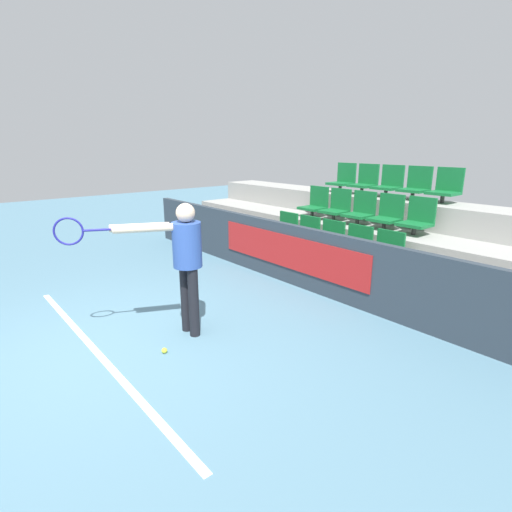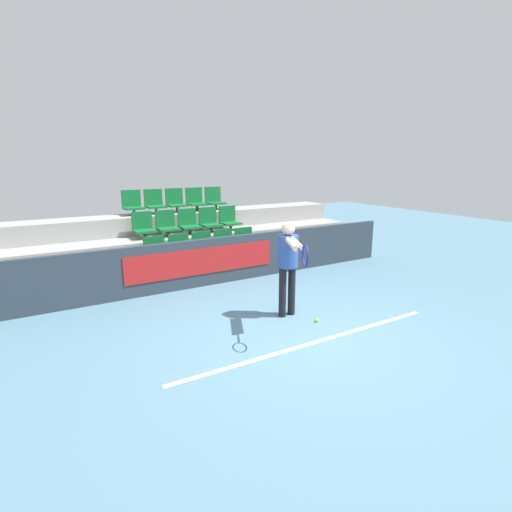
{
  "view_description": "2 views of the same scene",
  "coord_description": "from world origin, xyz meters",
  "px_view_note": "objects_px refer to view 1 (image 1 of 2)",
  "views": [
    {
      "loc": [
        4.41,
        -1.38,
        2.34
      ],
      "look_at": [
        0.43,
        1.94,
        0.89
      ],
      "focal_mm": 28.0,
      "sensor_mm": 36.0,
      "label": 1
    },
    {
      "loc": [
        -3.64,
        -4.43,
        2.7
      ],
      "look_at": [
        0.04,
        1.67,
        0.97
      ],
      "focal_mm": 28.0,
      "sensor_mm": 36.0,
      "label": 2
    }
  ],
  "objects_px": {
    "stadium_chair_3": "(355,247)",
    "stadium_chair_8": "(387,214)",
    "stadium_chair_0": "(284,230)",
    "stadium_chair_2": "(329,240)",
    "stadium_chair_11": "(365,181)",
    "tennis_player": "(181,254)",
    "stadium_chair_4": "(385,253)",
    "tennis_ball": "(164,350)",
    "stadium_chair_7": "(361,210)",
    "stadium_chair_1": "(305,235)",
    "stadium_chair_10": "(343,179)",
    "stadium_chair_13": "(416,185)",
    "stadium_chair_9": "(418,218)",
    "stadium_chair_12": "(389,183)",
    "stadium_chair_14": "(446,188)",
    "stadium_chair_5": "(315,203)",
    "stadium_chair_6": "(337,207)"
  },
  "relations": [
    {
      "from": "stadium_chair_4",
      "to": "tennis_ball",
      "type": "height_order",
      "value": "stadium_chair_4"
    },
    {
      "from": "stadium_chair_2",
      "to": "stadium_chair_8",
      "type": "xyz_separation_m",
      "value": [
        0.56,
        0.87,
        0.45
      ]
    },
    {
      "from": "stadium_chair_7",
      "to": "stadium_chair_0",
      "type": "bearing_deg",
      "value": -142.39
    },
    {
      "from": "stadium_chair_2",
      "to": "stadium_chair_12",
      "type": "height_order",
      "value": "stadium_chair_12"
    },
    {
      "from": "stadium_chair_9",
      "to": "stadium_chair_12",
      "type": "distance_m",
      "value": 1.49
    },
    {
      "from": "stadium_chair_2",
      "to": "stadium_chair_12",
      "type": "distance_m",
      "value": 1.95
    },
    {
      "from": "stadium_chair_4",
      "to": "stadium_chair_8",
      "type": "distance_m",
      "value": 1.13
    },
    {
      "from": "tennis_ball",
      "to": "tennis_player",
      "type": "bearing_deg",
      "value": 123.13
    },
    {
      "from": "stadium_chair_6",
      "to": "stadium_chair_7",
      "type": "distance_m",
      "value": 0.56
    },
    {
      "from": "stadium_chair_12",
      "to": "stadium_chair_14",
      "type": "relative_size",
      "value": 1.0
    },
    {
      "from": "stadium_chair_1",
      "to": "stadium_chair_2",
      "type": "bearing_deg",
      "value": 0.0
    },
    {
      "from": "stadium_chair_8",
      "to": "stadium_chair_11",
      "type": "distance_m",
      "value": 1.49
    },
    {
      "from": "stadium_chair_5",
      "to": "stadium_chair_6",
      "type": "relative_size",
      "value": 1.0
    },
    {
      "from": "tennis_player",
      "to": "stadium_chair_4",
      "type": "bearing_deg",
      "value": 98.82
    },
    {
      "from": "stadium_chair_0",
      "to": "stadium_chair_5",
      "type": "relative_size",
      "value": 1.0
    },
    {
      "from": "stadium_chair_6",
      "to": "tennis_ball",
      "type": "height_order",
      "value": "stadium_chair_6"
    },
    {
      "from": "stadium_chair_11",
      "to": "tennis_ball",
      "type": "height_order",
      "value": "stadium_chair_11"
    },
    {
      "from": "stadium_chair_11",
      "to": "stadium_chair_13",
      "type": "height_order",
      "value": "same"
    },
    {
      "from": "stadium_chair_13",
      "to": "stadium_chair_10",
      "type": "bearing_deg",
      "value": 180.0
    },
    {
      "from": "stadium_chair_5",
      "to": "stadium_chair_6",
      "type": "xyz_separation_m",
      "value": [
        0.56,
        0.0,
        0.0
      ]
    },
    {
      "from": "stadium_chair_12",
      "to": "stadium_chair_7",
      "type": "bearing_deg",
      "value": -90.0
    },
    {
      "from": "stadium_chair_0",
      "to": "stadium_chair_2",
      "type": "xyz_separation_m",
      "value": [
        1.13,
        0.0,
        0.0
      ]
    },
    {
      "from": "stadium_chair_10",
      "to": "stadium_chair_13",
      "type": "relative_size",
      "value": 1.0
    },
    {
      "from": "stadium_chair_1",
      "to": "stadium_chair_14",
      "type": "relative_size",
      "value": 1.0
    },
    {
      "from": "stadium_chair_2",
      "to": "tennis_ball",
      "type": "bearing_deg",
      "value": -81.43
    },
    {
      "from": "stadium_chair_3",
      "to": "stadium_chair_13",
      "type": "xyz_separation_m",
      "value": [
        0.0,
        1.74,
        0.9
      ]
    },
    {
      "from": "stadium_chair_0",
      "to": "stadium_chair_14",
      "type": "distance_m",
      "value": 2.98
    },
    {
      "from": "stadium_chair_0",
      "to": "stadium_chair_4",
      "type": "xyz_separation_m",
      "value": [
        2.26,
        0.0,
        0.0
      ]
    },
    {
      "from": "stadium_chair_3",
      "to": "stadium_chair_8",
      "type": "bearing_deg",
      "value": 90.0
    },
    {
      "from": "stadium_chair_11",
      "to": "stadium_chair_2",
      "type": "bearing_deg",
      "value": -72.02
    },
    {
      "from": "stadium_chair_8",
      "to": "tennis_ball",
      "type": "xyz_separation_m",
      "value": [
        -0.04,
        -4.37,
        -1.13
      ]
    },
    {
      "from": "stadium_chair_4",
      "to": "stadium_chair_7",
      "type": "distance_m",
      "value": 1.49
    },
    {
      "from": "stadium_chair_0",
      "to": "stadium_chair_11",
      "type": "relative_size",
      "value": 1.0
    },
    {
      "from": "stadium_chair_12",
      "to": "tennis_ball",
      "type": "bearing_deg",
      "value": -84.25
    },
    {
      "from": "tennis_player",
      "to": "stadium_chair_8",
      "type": "bearing_deg",
      "value": 110.33
    },
    {
      "from": "stadium_chair_3",
      "to": "stadium_chair_5",
      "type": "distance_m",
      "value": 1.95
    },
    {
      "from": "stadium_chair_3",
      "to": "stadium_chair_8",
      "type": "relative_size",
      "value": 1.0
    },
    {
      "from": "stadium_chair_1",
      "to": "stadium_chair_10",
      "type": "relative_size",
      "value": 1.0
    },
    {
      "from": "stadium_chair_5",
      "to": "stadium_chair_1",
      "type": "bearing_deg",
      "value": -57.02
    },
    {
      "from": "stadium_chair_12",
      "to": "stadium_chair_14",
      "type": "bearing_deg",
      "value": 0.0
    },
    {
      "from": "stadium_chair_0",
      "to": "stadium_chair_10",
      "type": "distance_m",
      "value": 1.95
    },
    {
      "from": "stadium_chair_4",
      "to": "stadium_chair_12",
      "type": "relative_size",
      "value": 1.0
    },
    {
      "from": "stadium_chair_8",
      "to": "stadium_chair_10",
      "type": "bearing_deg",
      "value": 152.82
    },
    {
      "from": "stadium_chair_7",
      "to": "stadium_chair_8",
      "type": "distance_m",
      "value": 0.56
    },
    {
      "from": "stadium_chair_10",
      "to": "stadium_chair_11",
      "type": "relative_size",
      "value": 1.0
    },
    {
      "from": "stadium_chair_0",
      "to": "stadium_chair_6",
      "type": "distance_m",
      "value": 1.13
    },
    {
      "from": "stadium_chair_1",
      "to": "stadium_chair_7",
      "type": "distance_m",
      "value": 1.13
    },
    {
      "from": "stadium_chair_4",
      "to": "tennis_ball",
      "type": "distance_m",
      "value": 3.62
    },
    {
      "from": "stadium_chair_8",
      "to": "stadium_chair_11",
      "type": "bearing_deg",
      "value": 142.39
    },
    {
      "from": "stadium_chair_13",
      "to": "stadium_chair_12",
      "type": "bearing_deg",
      "value": 180.0
    }
  ]
}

